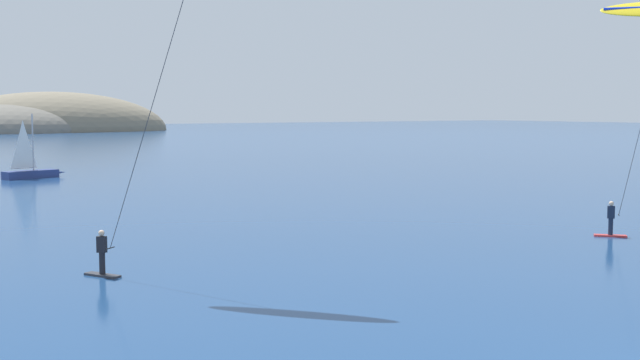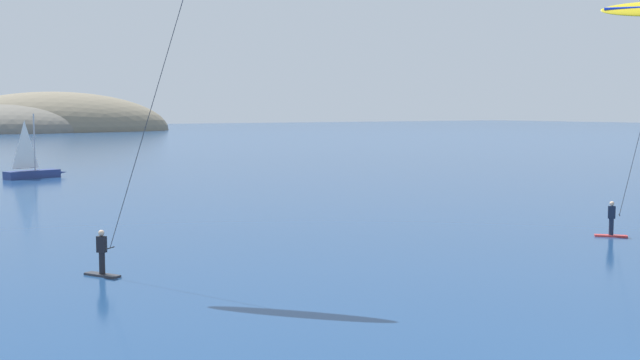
{
  "view_description": "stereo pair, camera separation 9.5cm",
  "coord_description": "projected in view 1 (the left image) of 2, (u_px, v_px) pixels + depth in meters",
  "views": [
    {
      "loc": [
        -16.38,
        -9.05,
        6.12
      ],
      "look_at": [
        1.9,
        18.4,
        3.19
      ],
      "focal_mm": 45.0,
      "sensor_mm": 36.0,
      "label": 1
    },
    {
      "loc": [
        -16.3,
        -9.1,
        6.12
      ],
      "look_at": [
        1.9,
        18.4,
        3.19
      ],
      "focal_mm": 45.0,
      "sensor_mm": 36.0,
      "label": 2
    }
  ],
  "objects": [
    {
      "name": "kitesurfer_blue",
      "position": [
        179.0,
        9.0,
        27.53
      ],
      "size": [
        5.05,
        6.26,
        10.75
      ],
      "color": "#2D2D33",
      "rests_on": "ground"
    },
    {
      "name": "sailboat_near",
      "position": [
        34.0,
        171.0,
        70.96
      ],
      "size": [
        5.94,
        2.66,
        5.7
      ],
      "color": "navy",
      "rests_on": "ground"
    },
    {
      "name": "headland_island",
      "position": [
        28.0,
        132.0,
        216.18
      ],
      "size": [
        73.12,
        43.33,
        21.59
      ],
      "color": "#7A705B",
      "rests_on": "ground"
    }
  ]
}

